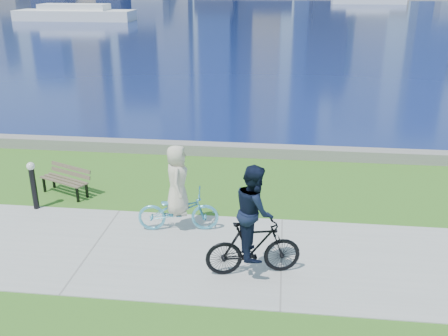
% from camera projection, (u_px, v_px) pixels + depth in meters
% --- Properties ---
extents(ground, '(320.00, 320.00, 0.00)m').
position_uv_depth(ground, '(94.00, 247.00, 10.69)').
color(ground, '#31671B').
rests_on(ground, ground).
extents(concrete_path, '(80.00, 3.50, 0.02)m').
position_uv_depth(concrete_path, '(94.00, 247.00, 10.69)').
color(concrete_path, '#A5A5A0').
rests_on(concrete_path, ground).
extents(seawall, '(90.00, 0.50, 0.35)m').
position_uv_depth(seawall, '(161.00, 147.00, 16.37)').
color(seawall, slate).
rests_on(seawall, ground).
extents(bay_water, '(320.00, 131.00, 0.01)m').
position_uv_depth(bay_water, '(261.00, 13.00, 77.35)').
color(bay_water, '#0C194D').
rests_on(bay_water, ground).
extents(ferry_near, '(14.98, 4.28, 2.03)m').
position_uv_depth(ferry_near, '(75.00, 14.00, 63.54)').
color(ferry_near, white).
rests_on(ferry_near, ground).
extents(ferry_far, '(14.38, 4.11, 1.95)m').
position_uv_depth(ferry_far, '(368.00, 0.00, 100.10)').
color(ferry_far, white).
rests_on(ferry_far, ground).
extents(park_bench, '(1.50, 1.03, 0.74)m').
position_uv_depth(park_bench, '(66.00, 178.00, 13.16)').
color(park_bench, black).
rests_on(park_bench, ground).
extents(bollard_lamp, '(0.20, 0.20, 1.24)m').
position_uv_depth(bollard_lamp, '(33.00, 183.00, 12.20)').
color(bollard_lamp, black).
rests_on(bollard_lamp, ground).
extents(cyclist_woman, '(0.88, 1.89, 2.02)m').
position_uv_depth(cyclist_woman, '(178.00, 199.00, 11.14)').
color(cyclist_woman, '#59B9D8').
rests_on(cyclist_woman, ground).
extents(cyclist_man, '(0.93, 1.91, 2.25)m').
position_uv_depth(cyclist_man, '(254.00, 230.00, 9.40)').
color(cyclist_man, black).
rests_on(cyclist_man, ground).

